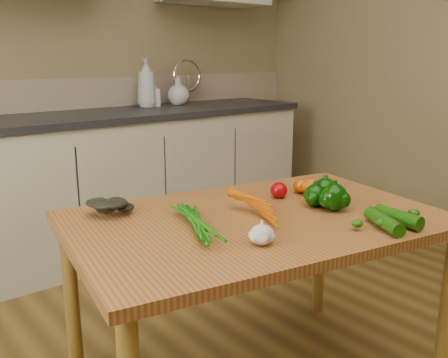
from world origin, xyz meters
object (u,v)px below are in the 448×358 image
soap_bottle_c (178,91)px  zucchini_b (384,221)px  table (257,237)px  leafy_greens (115,204)px  soap_bottle_a (146,82)px  soap_bottle_b (154,93)px  tomato_c (311,187)px  pepper_a (315,195)px  zucchini_a (398,218)px  garlic_bulb (262,235)px  tomato_b (301,186)px  pepper_c (334,197)px  tomato_a (279,190)px  carrot_bunch (239,211)px  pepper_b (325,191)px

soap_bottle_c → zucchini_b: soap_bottle_c is taller
table → leafy_greens: 0.51m
soap_bottle_a → soap_bottle_b: bearing=-172.7°
soap_bottle_c → tomato_c: size_ratio=2.46×
table → soap_bottle_b: (0.65, 1.77, 0.37)m
pepper_a → zucchini_a: size_ratio=0.49×
soap_bottle_a → tomato_c: bearing=86.4°
soap_bottle_a → leafy_greens: 1.78m
soap_bottle_b → zucchini_b: 2.18m
garlic_bulb → soap_bottle_c: bearing=62.8°
soap_bottle_a → zucchini_a: bearing=86.8°
soap_bottle_c → tomato_b: (-0.50, -1.65, -0.27)m
pepper_c → zucchini_b: bearing=-96.8°
table → pepper_a: (0.25, -0.04, 0.12)m
table → tomato_a: tomato_a is taller
table → pepper_a: pepper_a is taller
leafy_greens → pepper_c: pepper_c is taller
soap_bottle_b → tomato_b: size_ratio=2.75×
leafy_greens → tomato_a: (0.61, -0.19, -0.01)m
carrot_bunch → soap_bottle_a: bearing=79.6°
soap_bottle_a → tomato_a: soap_bottle_a is taller
soap_bottle_b → pepper_a: (-0.39, -1.81, -0.25)m
pepper_c → zucchini_a: (0.04, -0.24, -0.02)m
table → carrot_bunch: carrot_bunch is taller
soap_bottle_a → zucchini_b: (-0.35, -2.12, -0.35)m
carrot_bunch → pepper_a: size_ratio=2.86×
tomato_b → pepper_a: bearing=-120.8°
soap_bottle_c → carrot_bunch: size_ratio=0.81×
table → pepper_b: bearing=1.5°
pepper_c → zucchini_b: size_ratio=0.53×
leafy_greens → tomato_c: leafy_greens is taller
soap_bottle_b → carrot_bunch: (-0.72, -1.76, -0.26)m
soap_bottle_b → soap_bottle_a: bearing=-62.7°
garlic_bulb → tomato_b: (0.52, 0.32, -0.00)m
pepper_b → tomato_c: size_ratio=1.27×
soap_bottle_b → soap_bottle_c: (0.20, -0.00, 0.01)m
leafy_greens → zucchini_a: leafy_greens is taller
soap_bottle_a → pepper_a: bearing=83.8°
garlic_bulb → zucchini_b: 0.44m
soap_bottle_b → tomato_a: size_ratio=2.54×
soap_bottle_c → pepper_c: (-0.57, -1.89, -0.25)m
pepper_c → soap_bottle_a: bearing=80.4°
tomato_b → garlic_bulb: bearing=-148.1°
garlic_bulb → pepper_b: size_ratio=0.73×
soap_bottle_a → leafy_greens: bearing=60.4°
tomato_a → tomato_b: 0.12m
soap_bottle_c → carrot_bunch: bearing=33.4°
pepper_c → tomato_b: bearing=71.5°
table → pepper_c: bearing=-13.4°
carrot_bunch → zucchini_a: 0.53m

